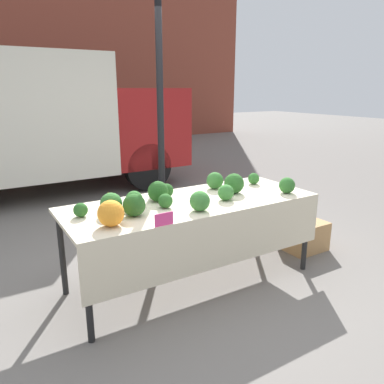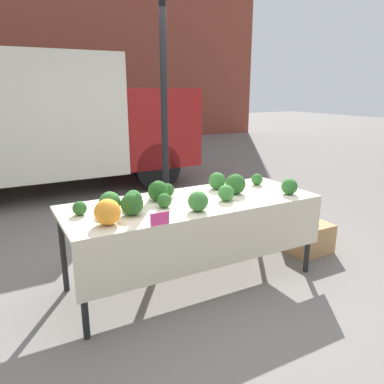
% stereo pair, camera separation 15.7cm
% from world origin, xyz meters
% --- Properties ---
extents(ground_plane, '(40.00, 40.00, 0.00)m').
position_xyz_m(ground_plane, '(0.00, 0.00, 0.00)').
color(ground_plane, slate).
extents(building_facade, '(16.00, 0.60, 6.53)m').
position_xyz_m(building_facade, '(0.00, 10.12, 3.27)').
color(building_facade, brown).
rests_on(building_facade, ground_plane).
extents(tent_pole, '(0.07, 0.07, 2.78)m').
position_xyz_m(tent_pole, '(0.13, 0.84, 1.39)').
color(tent_pole, black).
rests_on(tent_pole, ground_plane).
extents(parked_truck, '(5.32, 2.17, 2.28)m').
position_xyz_m(parked_truck, '(-0.96, 4.09, 1.25)').
color(parked_truck, silver).
rests_on(parked_truck, ground_plane).
extents(market_table, '(2.26, 0.87, 0.78)m').
position_xyz_m(market_table, '(0.00, -0.06, 0.70)').
color(market_table, beige).
rests_on(market_table, ground_plane).
extents(orange_cauliflower, '(0.19, 0.19, 0.19)m').
position_xyz_m(orange_cauliflower, '(-0.82, -0.24, 0.88)').
color(orange_cauliflower, orange).
rests_on(orange_cauliflower, market_table).
extents(romanesco_head, '(0.14, 0.14, 0.12)m').
position_xyz_m(romanesco_head, '(-0.67, 0.26, 0.84)').
color(romanesco_head, '#93B238').
rests_on(romanesco_head, market_table).
extents(broccoli_head_0, '(0.13, 0.13, 0.13)m').
position_xyz_m(broccoli_head_0, '(-0.14, 0.22, 0.85)').
color(broccoli_head_0, '#23511E').
rests_on(broccoli_head_0, market_table).
extents(broccoli_head_1, '(0.11, 0.11, 0.11)m').
position_xyz_m(broccoli_head_1, '(-0.96, 0.08, 0.84)').
color(broccoli_head_1, '#285B23').
rests_on(broccoli_head_1, market_table).
extents(broccoli_head_2, '(0.18, 0.18, 0.18)m').
position_xyz_m(broccoli_head_2, '(-0.26, 0.14, 0.87)').
color(broccoli_head_2, '#23511E').
rests_on(broccoli_head_2, market_table).
extents(broccoli_head_3, '(0.12, 0.12, 0.12)m').
position_xyz_m(broccoli_head_3, '(-0.30, -0.06, 0.84)').
color(broccoli_head_3, '#285B23').
rests_on(broccoli_head_3, market_table).
extents(broccoli_head_4, '(0.12, 0.12, 0.12)m').
position_xyz_m(broccoli_head_4, '(0.85, 0.18, 0.84)').
color(broccoli_head_4, '#2D6628').
rests_on(broccoli_head_4, market_table).
extents(broccoli_head_5, '(0.19, 0.19, 0.19)m').
position_xyz_m(broccoli_head_5, '(0.47, 0.01, 0.88)').
color(broccoli_head_5, '#285B23').
rests_on(broccoli_head_5, market_table).
extents(broccoli_head_6, '(0.17, 0.17, 0.17)m').
position_xyz_m(broccoli_head_6, '(-0.73, 0.02, 0.87)').
color(broccoli_head_6, '#336B2D').
rests_on(broccoli_head_6, market_table).
extents(broccoli_head_7, '(0.17, 0.17, 0.17)m').
position_xyz_m(broccoli_head_7, '(0.41, 0.23, 0.87)').
color(broccoli_head_7, '#336B2D').
rests_on(broccoli_head_7, market_table).
extents(broccoli_head_8, '(0.15, 0.15, 0.15)m').
position_xyz_m(broccoli_head_8, '(-0.52, 0.07, 0.85)').
color(broccoli_head_8, '#2D6628').
rests_on(broccoli_head_8, market_table).
extents(broccoli_head_9, '(0.15, 0.15, 0.15)m').
position_xyz_m(broccoli_head_9, '(0.90, -0.25, 0.86)').
color(broccoli_head_9, '#2D6628').
rests_on(broccoli_head_9, market_table).
extents(broccoli_head_10, '(0.17, 0.17, 0.17)m').
position_xyz_m(broccoli_head_10, '(-0.09, -0.27, 0.86)').
color(broccoli_head_10, '#387533').
rests_on(broccoli_head_10, market_table).
extents(broccoli_head_11, '(0.18, 0.18, 0.18)m').
position_xyz_m(broccoli_head_11, '(-0.60, -0.12, 0.87)').
color(broccoli_head_11, '#23511E').
rests_on(broccoli_head_11, market_table).
extents(broccoli_head_12, '(0.14, 0.14, 0.14)m').
position_xyz_m(broccoli_head_12, '(0.26, -0.14, 0.85)').
color(broccoli_head_12, '#387533').
rests_on(broccoli_head_12, market_table).
extents(price_sign, '(0.15, 0.01, 0.10)m').
position_xyz_m(price_sign, '(-0.50, -0.42, 0.83)').
color(price_sign, '#E53D84').
rests_on(price_sign, market_table).
extents(produce_crate, '(0.45, 0.37, 0.32)m').
position_xyz_m(produce_crate, '(1.43, -0.04, 0.16)').
color(produce_crate, tan).
rests_on(produce_crate, ground_plane).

